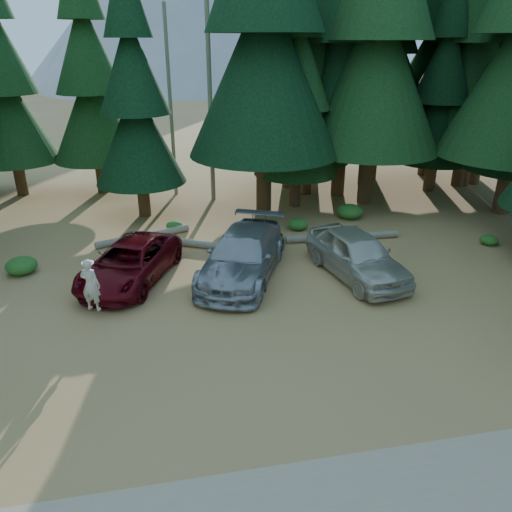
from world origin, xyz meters
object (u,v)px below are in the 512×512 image
(log_mid, at_px, (180,242))
(log_right, at_px, (342,237))
(red_pickup, at_px, (130,263))
(silver_minivan_center, at_px, (243,255))
(silver_minivan_right, at_px, (357,255))
(log_left, at_px, (144,236))
(frisbee_player, at_px, (90,285))

(log_mid, xyz_separation_m, log_right, (7.15, -0.79, 0.00))
(red_pickup, bearing_deg, log_right, 37.80)
(silver_minivan_center, height_order, silver_minivan_right, silver_minivan_right)
(log_left, xyz_separation_m, log_mid, (1.57, -1.00, 0.01))
(log_left, height_order, log_mid, log_mid)
(red_pickup, height_order, log_right, red_pickup)
(log_mid, bearing_deg, red_pickup, -95.15)
(log_mid, relative_size, log_right, 0.76)
(frisbee_player, distance_m, log_mid, 6.79)
(silver_minivan_center, relative_size, frisbee_player, 3.48)
(silver_minivan_center, distance_m, frisbee_player, 5.73)
(frisbee_player, xyz_separation_m, log_left, (1.43, 6.98, -1.19))
(silver_minivan_right, bearing_deg, log_left, 135.35)
(red_pickup, height_order, frisbee_player, frisbee_player)
(silver_minivan_center, distance_m, log_mid, 4.23)
(silver_minivan_center, bearing_deg, red_pickup, -161.74)
(log_right, bearing_deg, frisbee_player, -150.11)
(frisbee_player, height_order, log_right, frisbee_player)
(silver_minivan_right, relative_size, log_left, 1.19)
(frisbee_player, bearing_deg, log_right, -128.53)
(red_pickup, height_order, silver_minivan_center, silver_minivan_center)
(log_left, bearing_deg, log_mid, -52.55)
(silver_minivan_center, height_order, log_left, silver_minivan_center)
(log_left, bearing_deg, log_right, -31.50)
(silver_minivan_center, height_order, log_right, silver_minivan_center)
(red_pickup, xyz_separation_m, frisbee_player, (-1.02, -2.86, 0.62))
(silver_minivan_right, bearing_deg, log_right, 67.08)
(silver_minivan_right, relative_size, log_right, 1.00)
(red_pickup, height_order, log_left, red_pickup)
(log_mid, bearing_deg, log_left, 174.62)
(silver_minivan_right, distance_m, log_mid, 7.75)
(frisbee_player, relative_size, log_right, 0.34)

